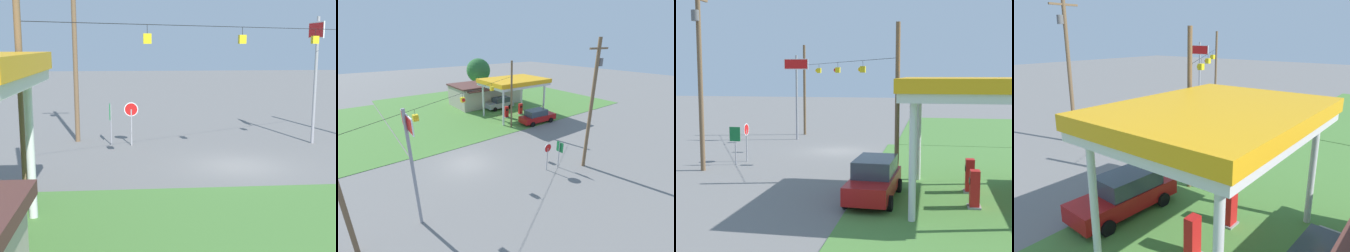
% 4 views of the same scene
% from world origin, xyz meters
% --- Properties ---
extents(ground_plane, '(160.00, 160.00, 0.00)m').
position_xyz_m(ground_plane, '(0.00, 0.00, 0.00)').
color(ground_plane, slate).
extents(gas_station_canopy, '(8.71, 6.45, 5.52)m').
position_xyz_m(gas_station_canopy, '(12.13, 8.64, 5.00)').
color(gas_station_canopy, silver).
rests_on(gas_station_canopy, ground).
extents(fuel_pump_near, '(0.71, 0.56, 1.65)m').
position_xyz_m(fuel_pump_near, '(10.80, 8.64, 0.79)').
color(fuel_pump_near, gray).
rests_on(fuel_pump_near, ground).
extents(fuel_pump_far, '(0.71, 0.56, 1.65)m').
position_xyz_m(fuel_pump_far, '(13.46, 8.64, 0.79)').
color(fuel_pump_far, gray).
rests_on(fuel_pump_far, ground).
extents(car_at_pumps_front, '(5.26, 2.30, 1.88)m').
position_xyz_m(car_at_pumps_front, '(12.81, 4.29, 0.96)').
color(car_at_pumps_front, '#AD1414').
rests_on(car_at_pumps_front, ground).
extents(stop_sign_roadside, '(0.80, 0.08, 2.50)m').
position_xyz_m(stop_sign_roadside, '(5.08, -5.04, 1.81)').
color(stop_sign_roadside, '#99999E').
rests_on(stop_sign_roadside, ground).
extents(stop_sign_overhead, '(0.22, 2.14, 7.30)m').
position_xyz_m(stop_sign_overhead, '(-5.49, -4.77, 5.08)').
color(stop_sign_overhead, gray).
rests_on(stop_sign_overhead, ground).
extents(route_sign, '(0.10, 0.70, 2.40)m').
position_xyz_m(route_sign, '(6.28, -5.31, 1.71)').
color(route_sign, gray).
rests_on(route_sign, ground).
extents(utility_pole_main, '(2.20, 0.44, 10.79)m').
position_xyz_m(utility_pole_main, '(8.31, -6.48, 6.01)').
color(utility_pole_main, brown).
rests_on(utility_pole_main, ground).
extents(signal_span_gantry, '(18.08, 10.24, 8.37)m').
position_xyz_m(signal_span_gantry, '(0.00, -0.01, 4.50)').
color(signal_span_gantry, brown).
rests_on(signal_span_gantry, ground).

